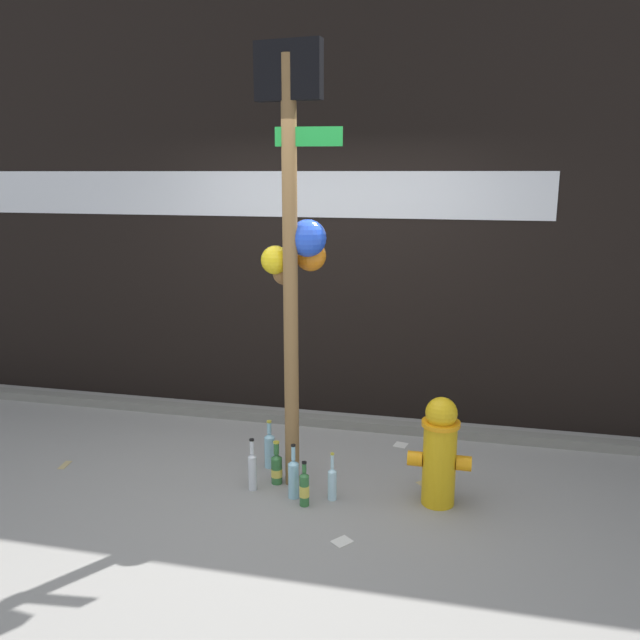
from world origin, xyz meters
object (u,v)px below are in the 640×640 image
(bottle_3, at_px, (277,468))
(bottle_5, at_px, (304,488))
(fire_hydrant, at_px, (440,451))
(bottle_1, at_px, (332,482))
(bottle_4, at_px, (294,477))
(memorial_post, at_px, (294,235))
(bottle_2, at_px, (252,469))
(bottle_0, at_px, (270,449))

(bottle_3, height_order, bottle_5, bottle_3)
(fire_hydrant, height_order, bottle_1, fire_hydrant)
(bottle_3, distance_m, bottle_4, 0.25)
(bottle_1, height_order, bottle_3, bottle_1)
(memorial_post, relative_size, bottle_4, 7.66)
(bottle_5, bearing_deg, memorial_post, 113.06)
(fire_hydrant, xyz_separation_m, bottle_3, (-1.14, 0.03, -0.26))
(bottle_2, height_order, bottle_4, bottle_4)
(memorial_post, bearing_deg, fire_hydrant, -6.29)
(bottle_0, bearing_deg, bottle_5, -51.55)
(bottle_1, relative_size, bottle_4, 0.88)
(bottle_3, xyz_separation_m, bottle_4, (0.17, -0.17, 0.03))
(memorial_post, xyz_separation_m, bottle_3, (-0.12, -0.08, -1.65))
(memorial_post, bearing_deg, bottle_5, -66.94)
(bottle_3, xyz_separation_m, bottle_5, (0.27, -0.26, 0.00))
(bottle_0, relative_size, bottle_4, 0.95)
(fire_hydrant, relative_size, bottle_2, 1.97)
(fire_hydrant, bearing_deg, bottle_4, -171.61)
(memorial_post, xyz_separation_m, bottle_0, (-0.25, 0.16, -1.62))
(fire_hydrant, distance_m, bottle_2, 1.30)
(bottle_0, height_order, bottle_5, bottle_0)
(bottle_5, bearing_deg, bottle_4, 137.88)
(memorial_post, distance_m, bottle_0, 1.65)
(bottle_1, distance_m, bottle_2, 0.57)
(bottle_4, distance_m, bottle_5, 0.14)
(bottle_2, xyz_separation_m, bottle_3, (0.14, 0.13, -0.03))
(bottle_5, bearing_deg, bottle_1, 36.22)
(memorial_post, bearing_deg, bottle_2, -141.33)
(fire_hydrant, xyz_separation_m, bottle_2, (-1.27, -0.10, -0.22))
(memorial_post, bearing_deg, bottle_4, -79.39)
(bottle_0, bearing_deg, bottle_1, -34.09)
(memorial_post, xyz_separation_m, bottle_5, (0.15, -0.34, -1.64))
(fire_hydrant, height_order, bottle_3, fire_hydrant)
(bottle_0, bearing_deg, fire_hydrant, -12.01)
(bottle_3, bearing_deg, bottle_0, 117.99)
(bottle_0, xyz_separation_m, bottle_1, (0.56, -0.38, -0.02))
(bottle_1, bearing_deg, bottle_5, -143.78)
(bottle_0, bearing_deg, bottle_4, -54.00)
(bottle_3, relative_size, bottle_4, 0.82)
(memorial_post, relative_size, bottle_0, 8.04)
(bottle_2, xyz_separation_m, bottle_5, (0.41, -0.13, -0.03))
(bottle_2, relative_size, bottle_3, 1.19)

